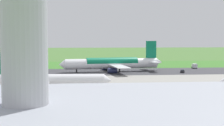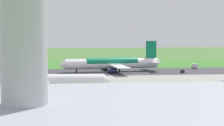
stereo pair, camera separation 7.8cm
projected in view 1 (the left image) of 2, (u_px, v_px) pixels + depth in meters
name	position (u px, v px, depth m)	size (l,w,h in m)	color
ground_plane	(117.00, 72.00, 163.24)	(800.00, 800.00, 0.00)	#477233
runway_asphalt	(117.00, 72.00, 163.24)	(600.00, 33.81, 0.06)	#38383D
apron_concrete	(136.00, 90.00, 105.37)	(440.00, 110.00, 0.05)	gray
grass_verge_foreground	(112.00, 66.00, 195.24)	(600.00, 80.00, 0.04)	#3C782B
airliner_main	(113.00, 63.00, 162.73)	(54.11, 44.40, 15.88)	white
airliner_parked_mid	(46.00, 80.00, 104.70)	(43.28, 35.44, 12.63)	white
service_car_followme	(182.00, 71.00, 157.96)	(3.28, 4.57, 1.62)	black
service_truck_fuel	(195.00, 66.00, 181.04)	(2.99, 6.04, 2.65)	silver
no_stopping_sign	(89.00, 64.00, 193.83)	(0.60, 0.10, 2.37)	slate
traffic_cone_orange	(84.00, 66.00, 190.56)	(0.40, 0.40, 0.55)	orange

